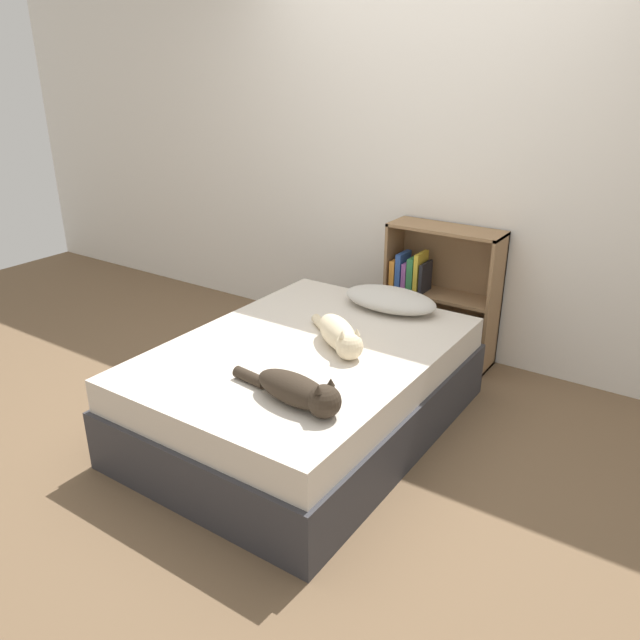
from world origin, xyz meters
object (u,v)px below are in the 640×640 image
pillow (390,299)px  cat_light (340,335)px  bed (306,388)px  cat_dark (299,391)px  bookshelf (439,289)px

pillow → cat_light: (0.05, -0.63, 0.01)m
cat_light → bed: bearing=-118.7°
pillow → cat_dark: bearing=-80.1°
bed → pillow: (0.11, 0.71, 0.30)m
bed → cat_dark: 0.67m
pillow → cat_light: size_ratio=1.19×
bed → cat_light: cat_light is taller
bookshelf → bed: bearing=-99.0°
bed → cat_light: bearing=25.3°
bed → cat_light: 0.36m
cat_dark → bookshelf: bearing=101.0°
pillow → bookshelf: 0.53m
bed → pillow: size_ratio=3.13×
cat_light → cat_dark: size_ratio=0.80×
cat_light → cat_dark: (0.16, -0.57, -0.01)m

